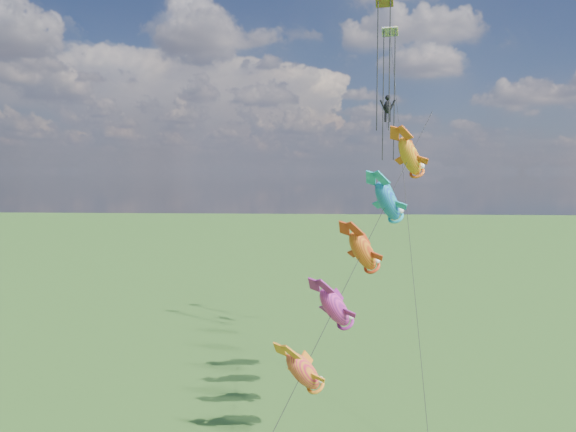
{
  "coord_description": "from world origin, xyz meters",
  "views": [
    {
      "loc": [
        11.75,
        -18.68,
        12.68
      ],
      "look_at": [
        9.7,
        13.55,
        10.13
      ],
      "focal_mm": 35.0,
      "sensor_mm": 36.0,
      "label": 1
    }
  ],
  "objects": [
    {
      "name": "parafoil_rig",
      "position": [
        16.04,
        19.74,
        17.97
      ],
      "size": [
        1.89,
        17.56,
        23.89
      ],
      "rotation": [
        0.0,
        0.0,
        0.09
      ],
      "color": "brown",
      "rests_on": "ground"
    },
    {
      "name": "fish_windsock_rig",
      "position": [
        13.56,
        7.11,
        9.0
      ],
      "size": [
        9.54,
        12.94,
        16.02
      ],
      "rotation": [
        0.0,
        0.0,
        -0.31
      ],
      "color": "brown",
      "rests_on": "ground"
    }
  ]
}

